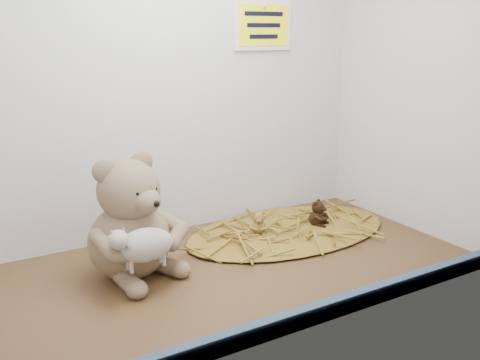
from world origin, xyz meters
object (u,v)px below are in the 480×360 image
toy_lamb (145,245)px  mini_teddy_brown (317,212)px  main_teddy (128,216)px  mini_teddy_tan (259,222)px

toy_lamb → mini_teddy_brown: 56.63cm
toy_lamb → mini_teddy_brown: (55.00, 12.13, -5.93)cm
main_teddy → mini_teddy_tan: main_teddy is taller
toy_lamb → mini_teddy_tan: bearing=21.5°
mini_teddy_tan → mini_teddy_brown: 17.93cm
main_teddy → mini_teddy_tan: (37.26, 4.68, -9.68)cm
toy_lamb → mini_teddy_tan: (37.26, 14.71, -6.44)cm
main_teddy → toy_lamb: bearing=-109.9°
main_teddy → mini_teddy_brown: size_ratio=3.84×
mini_teddy_brown → main_teddy: bearing=146.3°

